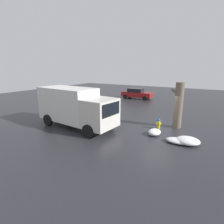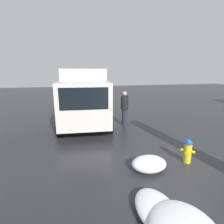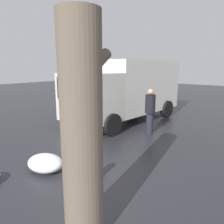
{
  "view_description": "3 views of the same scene",
  "coord_description": "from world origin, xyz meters",
  "px_view_note": "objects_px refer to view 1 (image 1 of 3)",
  "views": [
    {
      "loc": [
        -3.42,
        12.63,
        4.52
      ],
      "look_at": [
        3.46,
        1.12,
        1.11
      ],
      "focal_mm": 28.0,
      "sensor_mm": 36.0,
      "label": 1
    },
    {
      "loc": [
        -4.46,
        3.59,
        2.91
      ],
      "look_at": [
        3.53,
        1.66,
        0.97
      ],
      "focal_mm": 28.0,
      "sensor_mm": 36.0,
      "label": 2
    },
    {
      "loc": [
        -3.3,
        -3.29,
        2.74
      ],
      "look_at": [
        3.48,
        1.98,
        0.91
      ],
      "focal_mm": 35.0,
      "sensor_mm": 36.0,
      "label": 3
    }
  ],
  "objects_px": {
    "fire_hydrant": "(159,124)",
    "pedestrian": "(105,111)",
    "tree_trunk": "(178,105)",
    "parked_car": "(137,93)",
    "delivery_truck": "(75,106)"
  },
  "relations": [
    {
      "from": "fire_hydrant",
      "to": "pedestrian",
      "type": "height_order",
      "value": "pedestrian"
    },
    {
      "from": "tree_trunk",
      "to": "parked_car",
      "type": "height_order",
      "value": "tree_trunk"
    },
    {
      "from": "tree_trunk",
      "to": "parked_car",
      "type": "distance_m",
      "value": 13.18
    },
    {
      "from": "delivery_truck",
      "to": "parked_car",
      "type": "xyz_separation_m",
      "value": [
        0.95,
        -14.35,
        -0.86
      ]
    },
    {
      "from": "fire_hydrant",
      "to": "tree_trunk",
      "type": "height_order",
      "value": "tree_trunk"
    },
    {
      "from": "fire_hydrant",
      "to": "parked_car",
      "type": "bearing_deg",
      "value": 165.06
    },
    {
      "from": "tree_trunk",
      "to": "delivery_truck",
      "type": "height_order",
      "value": "tree_trunk"
    },
    {
      "from": "fire_hydrant",
      "to": "tree_trunk",
      "type": "xyz_separation_m",
      "value": [
        -1.11,
        -1.03,
        1.35
      ]
    },
    {
      "from": "parked_car",
      "to": "pedestrian",
      "type": "bearing_deg",
      "value": 9.31
    },
    {
      "from": "fire_hydrant",
      "to": "tree_trunk",
      "type": "distance_m",
      "value": 2.03
    },
    {
      "from": "tree_trunk",
      "to": "pedestrian",
      "type": "relative_size",
      "value": 1.88
    },
    {
      "from": "fire_hydrant",
      "to": "delivery_truck",
      "type": "distance_m",
      "value": 6.55
    },
    {
      "from": "tree_trunk",
      "to": "parked_car",
      "type": "relative_size",
      "value": 0.78
    },
    {
      "from": "pedestrian",
      "to": "parked_car",
      "type": "xyz_separation_m",
      "value": [
        2.35,
        -12.33,
        -0.23
      ]
    },
    {
      "from": "tree_trunk",
      "to": "delivery_truck",
      "type": "xyz_separation_m",
      "value": [
        6.91,
        3.81,
        -0.12
      ]
    }
  ]
}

